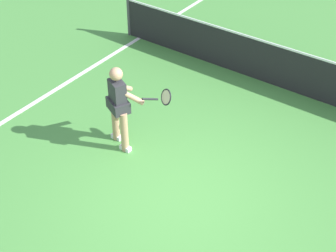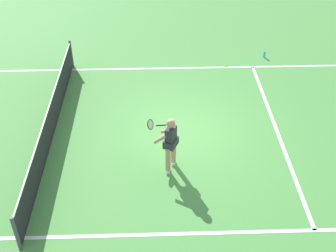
{
  "view_description": "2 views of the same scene",
  "coord_description": "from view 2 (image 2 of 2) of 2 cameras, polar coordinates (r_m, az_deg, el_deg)",
  "views": [
    {
      "loc": [
        3.13,
        -4.62,
        5.66
      ],
      "look_at": [
        -0.45,
        0.36,
        0.94
      ],
      "focal_mm": 53.86,
      "sensor_mm": 36.0,
      "label": 1
    },
    {
      "loc": [
        -10.18,
        0.8,
        7.8
      ],
      "look_at": [
        -1.03,
        0.5,
        0.98
      ],
      "focal_mm": 47.5,
      "sensor_mm": 36.0,
      "label": 2
    }
  ],
  "objects": [
    {
      "name": "tennis_player",
      "position": [
        11.12,
        0.24,
        -2.03
      ],
      "size": [
        1.03,
        0.83,
        1.55
      ],
      "color": "tan",
      "rests_on": "ground"
    },
    {
      "name": "sideline_right_marking",
      "position": [
        15.97,
        1.25,
        7.44
      ],
      "size": [
        0.1,
        19.62,
        0.01
      ],
      "primitive_type": "cube",
      "color": "white",
      "rests_on": "ground"
    },
    {
      "name": "service_line_marking",
      "position": [
        13.29,
        13.75,
        -0.46
      ],
      "size": [
        7.46,
        0.1,
        0.01
      ],
      "primitive_type": "cube",
      "color": "white",
      "rests_on": "ground"
    },
    {
      "name": "court_net",
      "position": [
        12.89,
        -14.78,
        0.61
      ],
      "size": [
        8.14,
        0.08,
        1.0
      ],
      "color": "#4C4C51",
      "rests_on": "ground"
    },
    {
      "name": "sideline_left_marking",
      "position": [
        10.15,
        3.44,
        -13.6
      ],
      "size": [
        0.1,
        19.62,
        0.01
      ],
      "primitive_type": "cube",
      "color": "white",
      "rests_on": "ground"
    },
    {
      "name": "ground_plane",
      "position": [
        12.85,
        2.09,
        -0.72
      ],
      "size": [
        28.11,
        28.11,
        0.0
      ],
      "primitive_type": "plane",
      "color": "#4C9342"
    },
    {
      "name": "tennis_ball_near",
      "position": [
        16.19,
        7.41,
        7.69
      ],
      "size": [
        0.07,
        0.07,
        0.07
      ],
      "primitive_type": "sphere",
      "color": "#D1E533",
      "rests_on": "ground"
    },
    {
      "name": "water_bottle",
      "position": [
        17.02,
        12.27,
        8.98
      ],
      "size": [
        0.07,
        0.07,
        0.24
      ],
      "primitive_type": "cylinder",
      "color": "#4C9EE5",
      "rests_on": "ground"
    }
  ]
}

